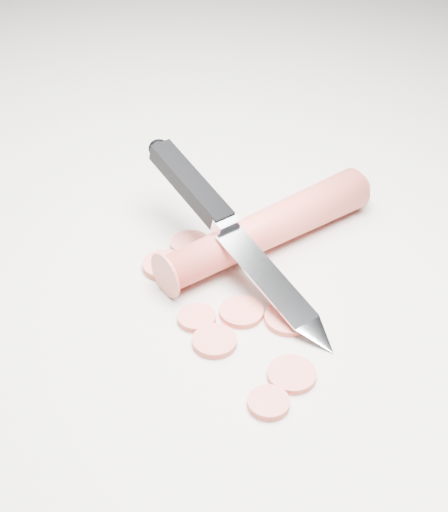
% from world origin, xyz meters
% --- Properties ---
extents(ground, '(2.40, 2.40, 0.00)m').
position_xyz_m(ground, '(0.00, 0.00, 0.00)').
color(ground, beige).
rests_on(ground, ground).
extents(carrot, '(0.13, 0.21, 0.03)m').
position_xyz_m(carrot, '(-0.01, 0.05, 0.02)').
color(carrot, '#E44B40').
rests_on(carrot, ground).
extents(carrot_slice_0, '(0.04, 0.04, 0.01)m').
position_xyz_m(carrot_slice_0, '(-0.08, -0.02, 0.00)').
color(carrot_slice_0, '#E06053').
rests_on(carrot_slice_0, ground).
extents(carrot_slice_1, '(0.03, 0.03, 0.01)m').
position_xyz_m(carrot_slice_1, '(-0.00, -0.08, 0.00)').
color(carrot_slice_1, '#E06053').
rests_on(carrot_slice_1, ground).
extents(carrot_slice_2, '(0.04, 0.04, 0.01)m').
position_xyz_m(carrot_slice_2, '(0.04, -0.04, 0.00)').
color(carrot_slice_2, '#E06053').
rests_on(carrot_slice_2, ground).
extents(carrot_slice_3, '(0.04, 0.04, 0.01)m').
position_xyz_m(carrot_slice_3, '(0.06, -0.09, 0.00)').
color(carrot_slice_3, '#E06053').
rests_on(carrot_slice_3, ground).
extents(carrot_slice_4, '(0.04, 0.04, 0.01)m').
position_xyz_m(carrot_slice_4, '(0.00, -0.05, 0.00)').
color(carrot_slice_4, '#E06053').
rests_on(carrot_slice_4, ground).
extents(carrot_slice_5, '(0.04, 0.04, 0.01)m').
position_xyz_m(carrot_slice_5, '(-0.07, 0.02, 0.00)').
color(carrot_slice_5, '#E06053').
rests_on(carrot_slice_5, ground).
extents(carrot_slice_6, '(0.03, 0.03, 0.01)m').
position_xyz_m(carrot_slice_6, '(-0.03, -0.07, 0.00)').
color(carrot_slice_6, '#E06053').
rests_on(carrot_slice_6, ground).
extents(carrot_slice_7, '(0.03, 0.03, 0.01)m').
position_xyz_m(carrot_slice_7, '(0.06, -0.12, 0.00)').
color(carrot_slice_7, '#E06053').
rests_on(carrot_slice_7, ground).
extents(kitchen_knife, '(0.23, 0.14, 0.08)m').
position_xyz_m(kitchen_knife, '(-0.02, 0.00, 0.04)').
color(kitchen_knife, silver).
rests_on(kitchen_knife, ground).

